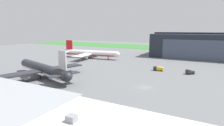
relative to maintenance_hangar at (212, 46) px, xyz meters
name	(u,v)px	position (x,y,z in m)	size (l,w,h in m)	color
ground_plane	(145,87)	(-21.98, -90.02, -8.95)	(440.00, 440.00, 0.00)	slate
grass_field_strip	(188,49)	(-21.98, 61.52, -8.91)	(440.00, 56.00, 0.08)	#367B34
maintenance_hangar	(212,46)	(0.00, 0.00, 0.00)	(84.55, 35.38, 18.83)	#232833
airliner_far_right	(90,53)	(-78.92, -43.29, -5.14)	(45.39, 36.04, 12.92)	silver
airliner_near_left	(43,69)	(-65.88, -98.03, -5.02)	(41.40, 36.71, 13.43)	#282B33
ops_van	(190,72)	(-9.28, -60.64, -7.89)	(4.16, 4.22, 2.25)	#2D2D33
fuel_bowser	(158,69)	(-24.27, -60.49, -7.79)	(5.17, 2.36, 2.10)	#2D2D33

